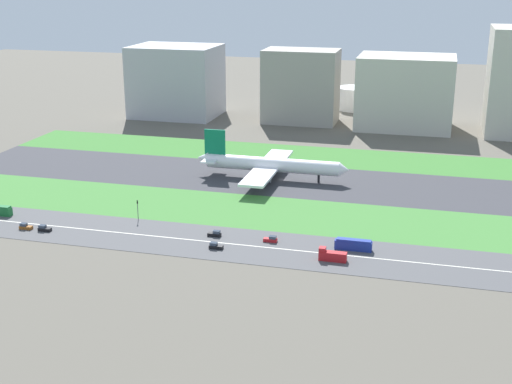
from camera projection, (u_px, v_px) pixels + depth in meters
name	position (u px, v px, depth m)	size (l,w,h in m)	color
ground_plane	(282.00, 180.00, 288.30)	(800.00, 800.00, 0.00)	#5B564C
runway	(282.00, 180.00, 288.29)	(280.00, 46.00, 0.10)	#38383D
grass_median_north	(301.00, 155.00, 326.01)	(280.00, 36.00, 0.10)	#3D7A33
grass_median_south	(257.00, 212.00, 250.57)	(280.00, 36.00, 0.10)	#427F38
highway	(232.00, 244.00, 221.14)	(280.00, 28.00, 0.10)	#4C4C4F
highway_centerline	(232.00, 244.00, 221.12)	(266.00, 0.50, 0.01)	silver
airliner	(269.00, 165.00, 287.79)	(65.00, 56.00, 19.70)	white
car_1	(44.00, 229.00, 231.83)	(4.40, 1.80, 2.00)	black
car_5	(215.00, 234.00, 227.25)	(4.40, 1.80, 2.00)	black
car_2	(215.00, 246.00, 217.23)	(4.40, 1.80, 2.00)	black
car_3	(25.00, 227.00, 233.56)	(4.40, 1.80, 2.00)	brown
bus_0	(353.00, 245.00, 215.97)	(11.60, 2.50, 3.50)	navy
car_0	(271.00, 239.00, 222.67)	(4.40, 1.80, 2.00)	#B2191E
truck_0	(332.00, 256.00, 208.08)	(8.40, 2.50, 4.00)	#B2191E
traffic_light	(138.00, 209.00, 241.03)	(0.36, 0.50, 7.20)	#4C4C51
terminal_building	(176.00, 81.00, 408.55)	(49.22, 38.94, 41.26)	#B2B2B7
hangar_building	(301.00, 86.00, 390.43)	(41.43, 25.10, 41.14)	#9E998E
office_tower	(405.00, 92.00, 376.68)	(51.12, 37.29, 39.44)	beige
fuel_tank_west	(309.00, 97.00, 437.02)	(17.47, 17.47, 12.67)	silver
fuel_tank_centre	(355.00, 98.00, 429.81)	(22.53, 22.53, 13.89)	silver
fuel_tank_east	(408.00, 100.00, 421.88)	(21.39, 21.39, 14.58)	silver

